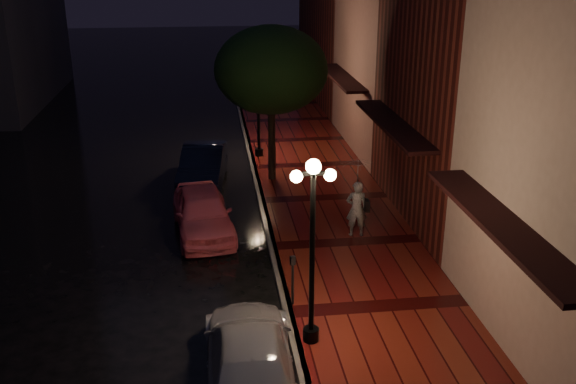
# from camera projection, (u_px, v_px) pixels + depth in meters

# --- Properties ---
(ground) EXTENTS (120.00, 120.00, 0.00)m
(ground) POSITION_uv_depth(u_px,v_px,m) (273.00, 250.00, 19.20)
(ground) COLOR black
(ground) RESTS_ON ground
(sidewalk) EXTENTS (4.50, 60.00, 0.15)m
(sidewalk) POSITION_uv_depth(u_px,v_px,m) (346.00, 244.00, 19.44)
(sidewalk) COLOR #4C0E0D
(sidewalk) RESTS_ON ground
(curb) EXTENTS (0.25, 60.00, 0.15)m
(curb) POSITION_uv_depth(u_px,v_px,m) (273.00, 248.00, 19.17)
(curb) COLOR #595451
(curb) RESTS_ON ground
(storefront_mid) EXTENTS (5.00, 8.00, 11.00)m
(storefront_mid) POSITION_uv_depth(u_px,v_px,m) (488.00, 51.00, 19.92)
(storefront_mid) COLOR #511914
(storefront_mid) RESTS_ON ground
(storefront_far) EXTENTS (5.00, 8.00, 9.00)m
(storefront_far) POSITION_uv_depth(u_px,v_px,m) (409.00, 47.00, 27.70)
(storefront_far) COLOR #8C5951
(storefront_far) RESTS_ON ground
(storefront_extra) EXTENTS (5.00, 12.00, 10.00)m
(storefront_extra) POSITION_uv_depth(u_px,v_px,m) (357.00, 13.00, 36.79)
(storefront_extra) COLOR #511914
(storefront_extra) RESTS_ON ground
(streetlamp_near) EXTENTS (0.96, 0.36, 4.31)m
(streetlamp_near) POSITION_uv_depth(u_px,v_px,m) (312.00, 242.00, 13.68)
(streetlamp_near) COLOR black
(streetlamp_near) RESTS_ON sidewalk
(streetlamp_far) EXTENTS (0.96, 0.36, 4.31)m
(streetlamp_far) POSITION_uv_depth(u_px,v_px,m) (258.00, 99.00, 26.66)
(streetlamp_far) COLOR black
(streetlamp_far) RESTS_ON sidewalk
(street_tree) EXTENTS (4.16, 4.16, 5.80)m
(street_tree) POSITION_uv_depth(u_px,v_px,m) (271.00, 73.00, 23.32)
(street_tree) COLOR black
(street_tree) RESTS_ON sidewalk
(pink_car) EXTENTS (2.17, 4.40, 1.44)m
(pink_car) POSITION_uv_depth(u_px,v_px,m) (203.00, 212.00, 20.10)
(pink_car) COLOR #F06375
(pink_car) RESTS_ON ground
(navy_car) EXTENTS (2.05, 4.61, 1.47)m
(navy_car) POSITION_uv_depth(u_px,v_px,m) (203.00, 165.00, 24.41)
(navy_car) COLOR black
(navy_car) RESTS_ON ground
(silver_car) EXTENTS (1.94, 4.58, 1.32)m
(silver_car) POSITION_uv_depth(u_px,v_px,m) (249.00, 354.00, 13.17)
(silver_car) COLOR #A6A5AD
(silver_car) RESTS_ON ground
(woman_with_umbrella) EXTENTS (1.02, 1.04, 2.47)m
(woman_with_umbrella) POSITION_uv_depth(u_px,v_px,m) (358.00, 186.00, 19.30)
(woman_with_umbrella) COLOR white
(woman_with_umbrella) RESTS_ON sidewalk
(parking_meter) EXTENTS (0.13, 0.11, 1.32)m
(parking_meter) POSITION_uv_depth(u_px,v_px,m) (293.00, 275.00, 15.75)
(parking_meter) COLOR black
(parking_meter) RESTS_ON sidewalk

